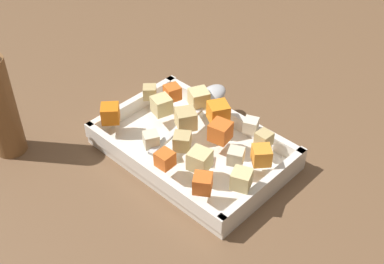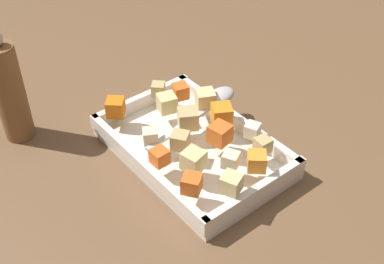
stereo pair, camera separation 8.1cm
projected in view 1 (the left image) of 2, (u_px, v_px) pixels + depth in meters
The scene contains 22 objects.
ground_plane at pixel (200, 160), 0.84m from camera, with size 4.00×4.00×0.00m, color brown.
baking_dish at pixel (192, 150), 0.84m from camera, with size 0.30×0.20×0.04m.
carrot_chunk_corner_nw at pixel (110, 113), 0.85m from camera, with size 0.03×0.03×0.03m, color orange.
carrot_chunk_under_handle at pixel (261, 155), 0.77m from camera, with size 0.03×0.03×0.03m, color orange.
carrot_chunk_heap_top at pixel (166, 160), 0.76m from camera, with size 0.02×0.02×0.02m, color orange.
carrot_chunk_far_left at pixel (172, 92), 0.90m from camera, with size 0.03×0.03×0.03m, color orange.
carrot_chunk_near_right at pixel (220, 131), 0.81m from camera, with size 0.03×0.03×0.03m, color orange.
carrot_chunk_rim_edge at pixel (218, 112), 0.85m from camera, with size 0.03×0.03×0.03m, color orange.
carrot_chunk_near_left at pixel (203, 183), 0.72m from camera, with size 0.03×0.03×0.03m, color orange.
potato_chunk_corner_sw at pixel (161, 105), 0.86m from camera, with size 0.03×0.03×0.03m, color #E0CC89.
potato_chunk_corner_ne at pixel (241, 179), 0.73m from camera, with size 0.03×0.03×0.03m, color #E0CC89.
potato_chunk_mid_right at pixel (150, 92), 0.90m from camera, with size 0.02×0.02×0.02m, color tan.
potato_chunk_far_right at pixel (182, 141), 0.79m from camera, with size 0.03×0.03×0.03m, color tan.
potato_chunk_center at pixel (186, 119), 0.83m from camera, with size 0.03×0.03×0.03m, color tan.
potato_chunk_near_spoon at pixel (200, 160), 0.76m from camera, with size 0.03×0.03×0.03m, color #E0CC89.
potato_chunk_front_center at pixel (264, 139), 0.80m from camera, with size 0.02×0.02×0.02m, color tan.
potato_chunk_back_center at pixel (151, 139), 0.80m from camera, with size 0.02×0.02×0.02m, color beige.
potato_chunk_mid_left at pixel (199, 98), 0.88m from camera, with size 0.03×0.03×0.03m, color #E0CC89.
parsnip_chunk_corner_se at pixel (251, 125), 0.83m from camera, with size 0.02×0.02×0.02m, color silver.
parsnip_chunk_heap_side at pixel (234, 157), 0.77m from camera, with size 0.02×0.02×0.02m, color beige.
serving_spoon at pixel (208, 99), 0.89m from camera, with size 0.06×0.21×0.02m.
pepper_mill at pixel (0, 106), 0.80m from camera, with size 0.05×0.05×0.20m.
Camera 1 is at (-0.42, 0.46, 0.57)m, focal length 47.97 mm.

